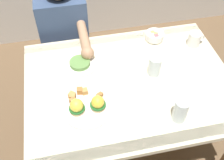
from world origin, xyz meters
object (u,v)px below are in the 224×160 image
(fork, at_px, (184,89))
(water_glass_far, at_px, (155,67))
(water_glass_near, at_px, (180,112))
(side_plate, at_px, (80,64))
(diner_person, at_px, (65,37))
(eggs_benedict_plate, at_px, (87,105))
(fruit_bowl, at_px, (154,36))
(dining_table, at_px, (129,93))
(coffee_mug, at_px, (195,39))

(fork, relative_size, water_glass_far, 1.05)
(fork, xyz_separation_m, water_glass_near, (-0.11, -0.18, 0.06))
(fork, relative_size, water_glass_near, 0.96)
(side_plate, bearing_deg, diner_person, 98.55)
(diner_person, bearing_deg, water_glass_near, -60.55)
(diner_person, bearing_deg, eggs_benedict_plate, -85.77)
(fruit_bowl, xyz_separation_m, side_plate, (-0.52, -0.14, -0.02))
(dining_table, bearing_deg, diner_person, 118.60)
(water_glass_far, height_order, side_plate, water_glass_far)
(diner_person, bearing_deg, side_plate, -81.45)
(fruit_bowl, height_order, fork, fruit_bowl)
(dining_table, relative_size, side_plate, 6.00)
(fruit_bowl, height_order, coffee_mug, coffee_mug)
(dining_table, height_order, side_plate, side_plate)
(eggs_benedict_plate, height_order, water_glass_near, water_glass_near)
(fork, distance_m, water_glass_near, 0.21)
(dining_table, height_order, fruit_bowl, fruit_bowl)
(water_glass_far, height_order, diner_person, diner_person)
(fruit_bowl, xyz_separation_m, coffee_mug, (0.23, -0.10, 0.02))
(coffee_mug, bearing_deg, side_plate, -176.96)
(water_glass_near, bearing_deg, fork, 59.10)
(coffee_mug, distance_m, fork, 0.41)
(water_glass_far, bearing_deg, dining_table, -167.17)
(side_plate, bearing_deg, eggs_benedict_plate, -91.22)
(fruit_bowl, height_order, diner_person, diner_person)
(side_plate, bearing_deg, fruit_bowl, 15.62)
(water_glass_near, height_order, side_plate, water_glass_near)
(eggs_benedict_plate, height_order, coffee_mug, coffee_mug)
(eggs_benedict_plate, xyz_separation_m, diner_person, (-0.05, 0.74, -0.12))
(fork, bearing_deg, water_glass_far, 130.55)
(eggs_benedict_plate, distance_m, side_plate, 0.33)
(eggs_benedict_plate, relative_size, fruit_bowl, 2.25)
(dining_table, bearing_deg, water_glass_far, 12.83)
(dining_table, relative_size, fork, 9.19)
(dining_table, relative_size, eggs_benedict_plate, 4.44)
(fruit_bowl, bearing_deg, fork, -85.92)
(coffee_mug, distance_m, diner_person, 0.90)
(coffee_mug, relative_size, diner_person, 0.10)
(fork, bearing_deg, coffee_mug, 60.03)
(fruit_bowl, bearing_deg, water_glass_near, -96.58)
(water_glass_near, bearing_deg, diner_person, 119.45)
(fruit_bowl, distance_m, diner_person, 0.65)
(dining_table, height_order, coffee_mug, coffee_mug)
(side_plate, bearing_deg, water_glass_far, -20.55)
(eggs_benedict_plate, xyz_separation_m, coffee_mug, (0.76, 0.37, 0.02))
(dining_table, distance_m, side_plate, 0.35)
(dining_table, distance_m, fruit_bowl, 0.44)
(fork, relative_size, diner_person, 0.11)
(fruit_bowl, relative_size, side_plate, 0.60)
(fork, bearing_deg, diner_person, 130.32)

